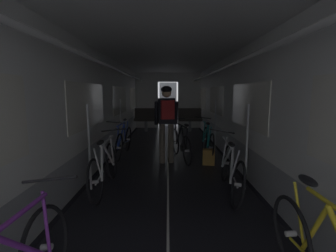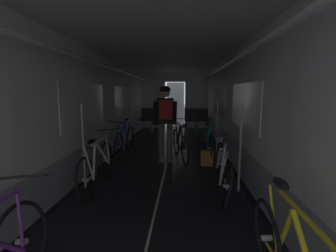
% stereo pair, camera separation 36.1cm
% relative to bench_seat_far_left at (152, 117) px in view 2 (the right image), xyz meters
% --- Properties ---
extents(train_car_shell, '(3.14, 12.34, 2.57)m').
position_rel_bench_seat_far_left_xyz_m(train_car_shell, '(0.90, -4.47, 1.13)').
color(train_car_shell, black).
rests_on(train_car_shell, ground).
extents(bench_seat_far_left, '(0.98, 0.51, 0.95)m').
position_rel_bench_seat_far_left_xyz_m(bench_seat_far_left, '(0.00, 0.00, 0.00)').
color(bench_seat_far_left, gray).
rests_on(bench_seat_far_left, ground).
extents(bench_seat_far_right, '(0.98, 0.51, 0.95)m').
position_rel_bench_seat_far_left_xyz_m(bench_seat_far_right, '(1.80, 0.00, 0.00)').
color(bench_seat_far_right, gray).
rests_on(bench_seat_far_right, ground).
extents(bicycle_silver, '(0.44, 1.70, 0.96)m').
position_rel_bench_seat_far_left_xyz_m(bicycle_silver, '(1.90, -6.10, -0.19)').
color(bicycle_silver, black).
rests_on(bicycle_silver, ground).
extents(bicycle_teal, '(0.44, 1.69, 0.95)m').
position_rel_bench_seat_far_left_xyz_m(bicycle_teal, '(1.89, -3.89, -0.19)').
color(bicycle_teal, black).
rests_on(bicycle_teal, ground).
extents(bicycle_blue, '(0.44, 1.69, 0.95)m').
position_rel_bench_seat_far_left_xyz_m(bicycle_blue, '(-0.20, -3.90, -0.18)').
color(bicycle_blue, black).
rests_on(bicycle_blue, ground).
extents(bicycle_white, '(0.44, 1.69, 0.95)m').
position_rel_bench_seat_far_left_xyz_m(bicycle_white, '(-0.13, -6.00, -0.19)').
color(bicycle_white, black).
rests_on(bicycle_white, ground).
extents(person_cyclist_aisle, '(0.55, 0.42, 1.73)m').
position_rel_bench_seat_far_left_xyz_m(person_cyclist_aisle, '(0.87, -4.48, 0.50)').
color(person_cyclist_aisle, brown).
rests_on(person_cyclist_aisle, ground).
extents(bicycle_black_in_aisle, '(0.52, 1.66, 0.94)m').
position_rel_bench_seat_far_left_xyz_m(bicycle_black_in_aisle, '(1.21, -4.21, -0.18)').
color(bicycle_black_in_aisle, black).
rests_on(bicycle_black_in_aisle, ground).
extents(backpack_on_floor, '(0.29, 0.24, 0.34)m').
position_rel_bench_seat_far_left_xyz_m(backpack_on_floor, '(1.80, -4.60, -0.40)').
color(backpack_on_floor, olive).
rests_on(backpack_on_floor, ground).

